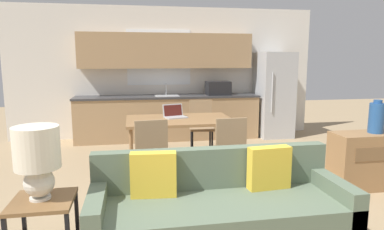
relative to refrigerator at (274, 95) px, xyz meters
name	(u,v)px	position (x,y,z in m)	size (l,w,h in m)	color
wall_back	(166,72)	(-2.25, 0.43, 0.47)	(6.40, 0.07, 2.70)	silver
kitchen_counter	(169,98)	(-2.23, 0.13, -0.04)	(3.72, 0.65, 2.15)	tan
refrigerator	(274,95)	(0.00, 0.00, 0.00)	(0.68, 0.79, 1.77)	#B7BABC
dining_table	(179,123)	(-2.28, -1.83, -0.19)	(1.56, 0.99, 0.75)	olive
couch	(219,207)	(-2.24, -4.04, -0.55)	(2.23, 0.80, 0.83)	#3D2D1E
side_table	(44,221)	(-3.69, -4.12, -0.52)	(0.47, 0.47, 0.55)	brown
table_lamp	(37,156)	(-3.70, -4.10, 0.01)	(0.35, 0.35, 0.58)	silver
credenza	(379,160)	(0.14, -3.06, -0.53)	(1.25, 0.42, 0.71)	olive
vase	(377,118)	(0.05, -3.06, 0.02)	(0.19, 0.19, 0.42)	#234C84
dining_chair_near_left	(150,151)	(-2.77, -2.67, -0.38)	(0.47, 0.47, 0.92)	#997A56
dining_chair_far_right	(201,124)	(-1.77, -1.00, -0.38)	(0.47, 0.47, 0.92)	#997A56
dining_chair_near_right	(228,148)	(-1.78, -2.71, -0.38)	(0.45, 0.45, 0.92)	#997A56
laptop	(174,114)	(-2.34, -1.70, -0.08)	(0.38, 0.33, 0.20)	#B7BABC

